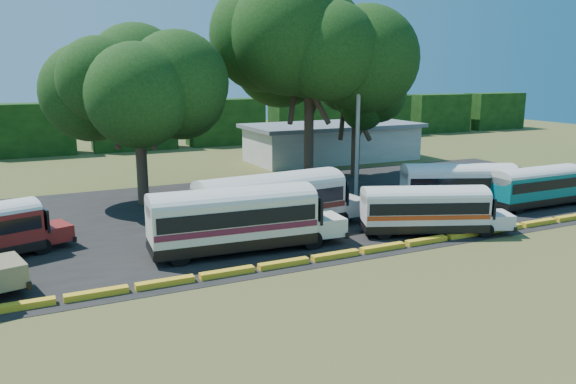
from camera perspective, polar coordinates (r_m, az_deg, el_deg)
name	(u,v)px	position (r m, az deg, el deg)	size (l,w,h in m)	color
ground	(319,268)	(28.27, 3.21, -7.74)	(160.00, 160.00, 0.00)	#384F1A
asphalt_strip	(249,212)	(39.09, -3.98, -2.08)	(64.00, 24.00, 0.02)	black
curb	(310,259)	(29.05, 2.26, -6.86)	(53.70, 0.45, 0.30)	yellow
terminal_building	(332,142)	(62.02, 4.50, 5.13)	(19.00, 9.00, 4.00)	beige
treeline_backdrop	(134,125)	(72.71, -15.38, 6.54)	(130.00, 4.00, 6.00)	black
bus_cream_west	(237,216)	(30.25, -5.23, -2.44)	(11.00, 3.43, 3.56)	black
bus_cream_east	(274,199)	(33.71, -1.42, -0.76)	(11.36, 3.81, 3.67)	black
bus_white_red	(427,207)	(34.48, 13.96, -1.51)	(9.16, 5.43, 2.96)	black
bus_white_blue	(461,183)	(42.09, 17.16, 0.92)	(9.80, 5.96, 3.17)	black
bus_teal	(538,184)	(44.02, 24.03, 0.74)	(8.98, 2.34, 2.94)	black
tree_west	(137,75)	(41.88, -15.11, 11.42)	(9.70, 9.70, 12.97)	#3B2B1D
tree_center	(310,42)	(46.91, 2.20, 15.01)	(12.49, 12.49, 16.55)	#3B2B1D
tree_east	(357,92)	(52.10, 7.02, 10.10)	(6.74, 6.74, 10.37)	#3B2B1D
utility_pole	(357,142)	(42.82, 7.05, 5.08)	(1.60, 0.30, 8.55)	gray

